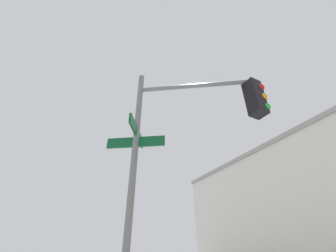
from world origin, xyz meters
TOP-DOWN VIEW (x-y plane):
  - traffic_signal_near at (-5.90, -5.84)m, footprint 1.92×2.61m
  - building_stucco at (-17.10, 17.19)m, footprint 18.51×18.68m

SIDE VIEW (x-z plane):
  - traffic_signal_near at x=-5.90m, z-range 1.07..6.37m
  - building_stucco at x=-17.10m, z-range 0.01..11.00m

